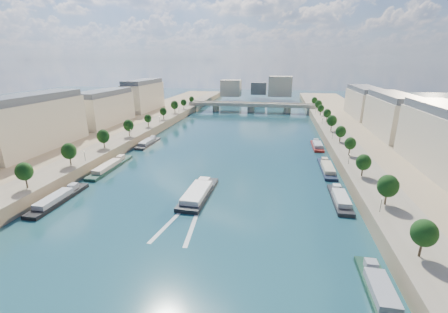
% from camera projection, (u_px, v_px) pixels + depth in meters
% --- Properties ---
extents(ground, '(700.00, 700.00, 0.00)m').
position_uv_depth(ground, '(225.00, 157.00, 142.98)').
color(ground, '#0C2835').
rests_on(ground, ground).
extents(quay_left, '(44.00, 520.00, 5.00)m').
position_uv_depth(quay_left, '(88.00, 145.00, 154.36)').
color(quay_left, '#9E8460').
rests_on(quay_left, ground).
extents(quay_right, '(44.00, 520.00, 5.00)m').
position_uv_depth(quay_right, '(387.00, 161.00, 130.07)').
color(quay_right, '#9E8460').
rests_on(quay_right, ground).
extents(pave_left, '(14.00, 520.00, 0.10)m').
position_uv_depth(pave_left, '(114.00, 142.00, 151.05)').
color(pave_left, gray).
rests_on(pave_left, quay_left).
extents(pave_right, '(14.00, 520.00, 0.10)m').
position_uv_depth(pave_right, '(352.00, 154.00, 131.82)').
color(pave_right, gray).
rests_on(pave_right, quay_right).
extents(trees_left, '(4.80, 268.80, 8.26)m').
position_uv_depth(trees_left, '(118.00, 130.00, 150.92)').
color(trees_left, '#382B1E').
rests_on(trees_left, ground).
extents(trees_right, '(4.80, 268.80, 8.26)m').
position_uv_depth(trees_right, '(344.00, 136.00, 139.86)').
color(trees_right, '#382B1E').
rests_on(trees_right, ground).
extents(lamps_left, '(0.36, 200.36, 4.28)m').
position_uv_depth(lamps_left, '(111.00, 142.00, 140.08)').
color(lamps_left, black).
rests_on(lamps_left, ground).
extents(lamps_right, '(0.36, 200.36, 4.28)m').
position_uv_depth(lamps_right, '(340.00, 144.00, 136.42)').
color(lamps_right, black).
rests_on(lamps_right, ground).
extents(buildings_left, '(16.00, 226.00, 23.20)m').
position_uv_depth(buildings_left, '(76.00, 114.00, 163.51)').
color(buildings_left, beige).
rests_on(buildings_left, ground).
extents(buildings_right, '(16.00, 226.00, 23.20)m').
position_uv_depth(buildings_right, '(415.00, 125.00, 134.84)').
color(buildings_right, beige).
rests_on(buildings_right, ground).
extents(skyline, '(79.00, 42.00, 22.00)m').
position_uv_depth(skyline, '(261.00, 87.00, 343.56)').
color(skyline, beige).
rests_on(skyline, ground).
extents(bridge, '(112.00, 12.00, 8.15)m').
position_uv_depth(bridge, '(251.00, 106.00, 267.59)').
color(bridge, '#C1B79E').
rests_on(bridge, ground).
extents(tour_barge, '(8.52, 27.05, 3.72)m').
position_uv_depth(tour_barge, '(198.00, 193.00, 102.11)').
color(tour_barge, black).
rests_on(tour_barge, ground).
extents(wake, '(10.76, 26.00, 0.04)m').
position_uv_depth(wake, '(184.00, 220.00, 86.84)').
color(wake, silver).
rests_on(wake, ground).
extents(moored_barges_left, '(5.00, 161.79, 3.60)m').
position_uv_depth(moored_barges_left, '(62.00, 197.00, 99.59)').
color(moored_barges_left, '#161E30').
rests_on(moored_barges_left, ground).
extents(moored_barges_right, '(5.00, 156.40, 3.60)m').
position_uv_depth(moored_barges_right, '(342.00, 204.00, 95.02)').
color(moored_barges_right, black).
rests_on(moored_barges_right, ground).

